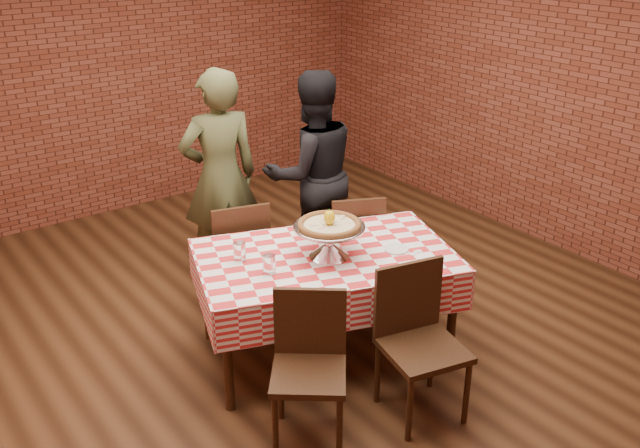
# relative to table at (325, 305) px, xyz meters

# --- Properties ---
(ground) EXTENTS (6.00, 6.00, 0.00)m
(ground) POSITION_rel_table_xyz_m (-0.03, 0.31, -0.38)
(ground) COLOR black
(ground) RESTS_ON ground
(back_wall) EXTENTS (5.50, 0.00, 5.50)m
(back_wall) POSITION_rel_table_xyz_m (-0.03, 3.31, 1.08)
(back_wall) COLOR maroon
(back_wall) RESTS_ON ground
(table) EXTENTS (1.87, 1.47, 0.75)m
(table) POSITION_rel_table_xyz_m (0.00, 0.00, 0.00)
(table) COLOR #38200F
(table) RESTS_ON ground
(tablecloth) EXTENTS (1.92, 1.52, 0.28)m
(tablecloth) POSITION_rel_table_xyz_m (0.00, 0.00, 0.24)
(tablecloth) COLOR red
(tablecloth) RESTS_ON table
(pizza_stand) EXTENTS (0.60, 0.60, 0.21)m
(pizza_stand) POSITION_rel_table_xyz_m (0.01, -0.03, 0.49)
(pizza_stand) COLOR silver
(pizza_stand) RESTS_ON tablecloth
(pizza) EXTENTS (0.52, 0.52, 0.03)m
(pizza) POSITION_rel_table_xyz_m (0.01, -0.03, 0.60)
(pizza) COLOR beige
(pizza) RESTS_ON pizza_stand
(lemon) EXTENTS (0.09, 0.09, 0.10)m
(lemon) POSITION_rel_table_xyz_m (0.01, -0.03, 0.65)
(lemon) COLOR yellow
(lemon) RESTS_ON pizza
(water_glass_left) EXTENTS (0.10, 0.10, 0.13)m
(water_glass_left) POSITION_rel_table_xyz_m (-0.44, -0.01, 0.45)
(water_glass_left) COLOR white
(water_glass_left) RESTS_ON tablecloth
(water_glass_right) EXTENTS (0.10, 0.10, 0.13)m
(water_glass_right) POSITION_rel_table_xyz_m (-0.50, 0.25, 0.45)
(water_glass_right) COLOR white
(water_glass_right) RESTS_ON tablecloth
(side_plate) EXTENTS (0.21, 0.21, 0.01)m
(side_plate) POSITION_rel_table_xyz_m (0.41, -0.23, 0.39)
(side_plate) COLOR white
(side_plate) RESTS_ON tablecloth
(sweetener_packet_a) EXTENTS (0.05, 0.04, 0.00)m
(sweetener_packet_a) POSITION_rel_table_xyz_m (0.46, -0.34, 0.39)
(sweetener_packet_a) COLOR white
(sweetener_packet_a) RESTS_ON tablecloth
(sweetener_packet_b) EXTENTS (0.06, 0.05, 0.00)m
(sweetener_packet_b) POSITION_rel_table_xyz_m (0.51, -0.33, 0.39)
(sweetener_packet_b) COLOR white
(sweetener_packet_b) RESTS_ON tablecloth
(condiment_caddy) EXTENTS (0.11, 0.11, 0.12)m
(condiment_caddy) POSITION_rel_table_xyz_m (0.18, 0.22, 0.45)
(condiment_caddy) COLOR silver
(condiment_caddy) RESTS_ON tablecloth
(chair_near_left) EXTENTS (0.58, 0.58, 0.89)m
(chair_near_left) POSITION_rel_table_xyz_m (-0.60, -0.65, 0.07)
(chair_near_left) COLOR #38200F
(chair_near_left) RESTS_ON ground
(chair_near_right) EXTENTS (0.54, 0.54, 0.93)m
(chair_near_right) POSITION_rel_table_xyz_m (0.08, -0.86, 0.09)
(chair_near_right) COLOR #38200F
(chair_near_right) RESTS_ON ground
(chair_far_left) EXTENTS (0.52, 0.52, 0.91)m
(chair_far_left) POSITION_rel_table_xyz_m (-0.16, 0.90, 0.08)
(chair_far_left) COLOR #38200F
(chair_far_left) RESTS_ON ground
(chair_far_right) EXTENTS (0.54, 0.54, 0.88)m
(chair_far_right) POSITION_rel_table_xyz_m (0.66, 0.53, 0.07)
(chair_far_right) COLOR #38200F
(chair_far_right) RESTS_ON ground
(diner_olive) EXTENTS (0.71, 0.54, 1.75)m
(diner_olive) POSITION_rel_table_xyz_m (0.01, 1.41, 0.50)
(diner_olive) COLOR #454929
(diner_olive) RESTS_ON ground
(diner_black) EXTENTS (0.95, 0.82, 1.70)m
(diner_black) POSITION_rel_table_xyz_m (0.69, 1.10, 0.47)
(diner_black) COLOR black
(diner_black) RESTS_ON ground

